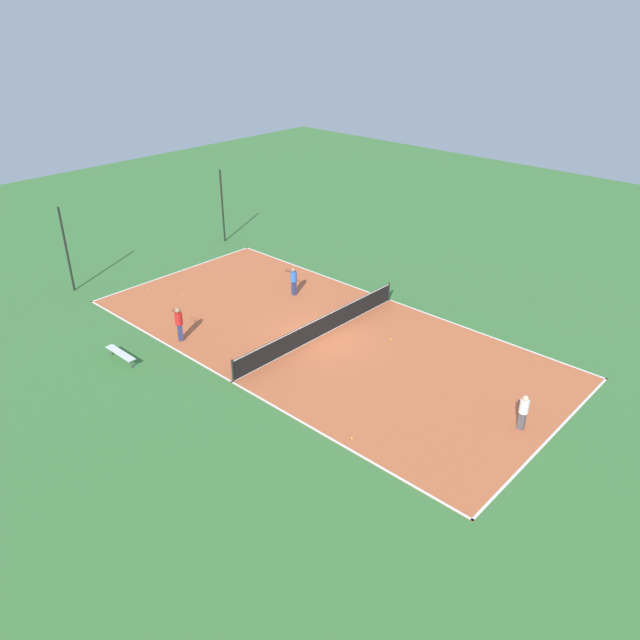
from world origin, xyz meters
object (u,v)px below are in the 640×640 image
tennis_ball_midcourt (182,295)px  fence_post_back_right (222,206)px  tennis_ball_right_alley (391,339)px  player_far_white (523,410)px  tennis_ball_near_net (148,289)px  fence_post_back_left (66,250)px  player_coach_red (179,322)px  bench (121,354)px  player_near_blue (294,279)px  tennis_ball_far_baseline (352,438)px  tennis_net (320,326)px

tennis_ball_midcourt → fence_post_back_right: fence_post_back_right is taller
fence_post_back_right → tennis_ball_midcourt: bearing=-144.9°
tennis_ball_right_alley → tennis_ball_midcourt: bearing=108.2°
player_far_white → fence_post_back_right: (5.72, 24.73, 1.56)m
tennis_ball_near_net → fence_post_back_left: bearing=132.7°
fence_post_back_left → player_coach_red: bearing=-86.2°
player_coach_red → fence_post_back_right: size_ratio=0.36×
bench → player_near_blue: 10.51m
bench → tennis_ball_far_baseline: (2.80, -11.46, -0.34)m
bench → tennis_ball_right_alley: size_ratio=29.21×
tennis_net → tennis_ball_right_alley: bearing=-53.7°
bench → player_far_white: player_far_white is taller
tennis_net → player_far_white: size_ratio=7.34×
player_far_white → tennis_ball_near_net: size_ratio=22.39×
tennis_ball_right_alley → fence_post_back_right: 17.32m
tennis_net → tennis_ball_near_net: 11.23m
player_near_blue → tennis_ball_far_baseline: size_ratio=23.83×
tennis_ball_right_alley → fence_post_back_right: bearing=78.4°
player_far_white → player_coach_red: size_ratio=0.87×
tennis_ball_near_net → fence_post_back_right: (8.18, 3.10, 2.39)m
tennis_net → tennis_ball_midcourt: (-1.77, 8.87, -0.50)m
player_coach_red → player_near_blue: (7.45, -0.33, -0.08)m
player_coach_red → tennis_net: bearing=-112.2°
tennis_ball_far_baseline → tennis_ball_right_alley: same height
player_near_blue → tennis_ball_near_net: (-5.21, 6.55, -0.89)m
player_far_white → tennis_ball_midcourt: player_far_white is taller
tennis_ball_far_baseline → fence_post_back_right: fence_post_back_right is taller
tennis_net → bench: size_ratio=5.63×
bench → tennis_ball_midcourt: bearing=-58.4°
player_near_blue → fence_post_back_left: (-8.06, 9.64, 1.49)m
tennis_ball_midcourt → fence_post_back_left: (-3.75, 5.13, 2.39)m
player_far_white → player_near_blue: size_ratio=0.94×
player_near_blue → player_far_white: bearing=-178.7°
player_far_white → fence_post_back_left: fence_post_back_left is taller
player_coach_red → player_near_blue: player_coach_red is taller
tennis_net → tennis_ball_near_net: bearing=103.7°
player_coach_red → tennis_ball_near_net: player_coach_red is taller
tennis_ball_midcourt → tennis_ball_near_net: bearing=113.8°
tennis_ball_right_alley → player_far_white: bearing=-106.0°
bench → player_near_blue: player_near_blue is taller
player_near_blue → tennis_ball_midcourt: size_ratio=23.83×
player_far_white → tennis_ball_right_alley: size_ratio=22.39×
fence_post_back_left → fence_post_back_right: 11.04m
bench → tennis_ball_far_baseline: size_ratio=29.21×
tennis_ball_midcourt → fence_post_back_right: 9.22m
player_near_blue → tennis_ball_far_baseline: bearing=156.1°
tennis_net → player_near_blue: 5.06m
tennis_net → fence_post_back_left: bearing=111.5°
tennis_net → tennis_ball_far_baseline: tennis_net is taller
player_near_blue → fence_post_back_right: size_ratio=0.33×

